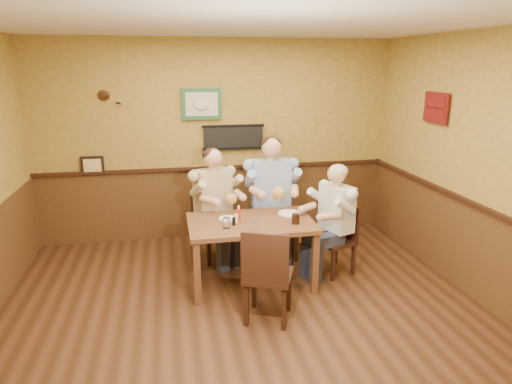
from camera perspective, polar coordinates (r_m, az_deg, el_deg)
room at (r=4.22m, az=0.26°, el=5.33°), size 5.02×5.03×2.81m
dining_table at (r=5.15m, az=-0.65°, el=-4.62°), size 1.40×0.90×0.75m
chair_back_left at (r=5.89m, az=-5.32°, el=-4.13°), size 0.56×0.56×0.92m
chair_back_right at (r=5.93m, az=1.82°, el=-3.51°), size 0.47×0.47×0.99m
chair_right_end at (r=5.55m, az=9.87°, el=-5.95°), size 0.50×0.50×0.85m
chair_near_side at (r=4.50m, az=1.56°, el=-10.12°), size 0.59×0.59×0.97m
diner_tan_shirt at (r=5.82m, az=-5.37°, el=-2.31°), size 0.79×0.79×1.31m
diner_blue_polo at (r=5.87m, az=1.84°, el=-1.54°), size 0.68×0.68×1.42m
diner_white_elder at (r=5.48m, az=9.96°, el=-4.19°), size 0.72×0.72×1.21m
water_glass_left at (r=4.90m, az=-3.74°, el=-3.87°), size 0.09×0.09×0.11m
water_glass_mid at (r=4.74m, az=-0.29°, el=-4.54°), size 0.10×0.10×0.11m
cola_tumbler at (r=5.05m, az=4.98°, el=-3.34°), size 0.09×0.09×0.11m
hot_sauce_bottle at (r=5.07m, az=-2.17°, el=-2.86°), size 0.06×0.06×0.17m
salt_shaker at (r=5.06m, az=-2.50°, el=-3.31°), size 0.05×0.05×0.10m
pepper_shaker at (r=4.98m, az=-2.79°, el=-3.68°), size 0.05×0.05×0.09m
plate_far_left at (r=5.19m, az=-3.52°, el=-3.33°), size 0.25×0.25×0.01m
plate_far_right at (r=5.37m, az=4.19°, el=-2.66°), size 0.36×0.36×0.02m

